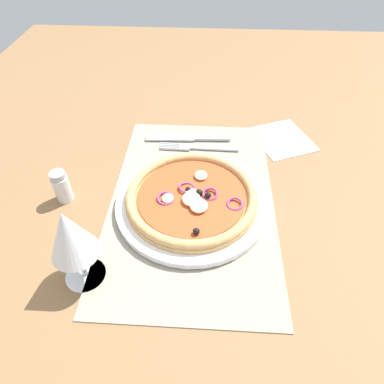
% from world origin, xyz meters
% --- Properties ---
extents(ground_plane, '(1.90, 1.40, 0.02)m').
position_xyz_m(ground_plane, '(0.00, 0.00, -0.01)').
color(ground_plane, olive).
extents(placemat, '(0.51, 0.32, 0.00)m').
position_xyz_m(placemat, '(0.00, 0.00, 0.00)').
color(placemat, gray).
rests_on(placemat, ground_plane).
extents(plate, '(0.29, 0.29, 0.01)m').
position_xyz_m(plate, '(-0.02, -0.00, 0.01)').
color(plate, white).
rests_on(plate, placemat).
extents(pizza, '(0.25, 0.25, 0.03)m').
position_xyz_m(pizza, '(-0.02, -0.00, 0.03)').
color(pizza, tan).
rests_on(pizza, plate).
extents(fork, '(0.02, 0.18, 0.00)m').
position_xyz_m(fork, '(0.16, 0.00, 0.01)').
color(fork, '#B2B5BA').
rests_on(fork, placemat).
extents(knife, '(0.02, 0.20, 0.01)m').
position_xyz_m(knife, '(0.20, 0.02, 0.01)').
color(knife, '#B2B5BA').
rests_on(knife, placemat).
extents(wine_glass, '(0.07, 0.07, 0.15)m').
position_xyz_m(wine_glass, '(-0.18, 0.16, 0.10)').
color(wine_glass, silver).
rests_on(wine_glass, ground_plane).
extents(napkin, '(0.17, 0.17, 0.00)m').
position_xyz_m(napkin, '(0.21, -0.20, 0.00)').
color(napkin, silver).
rests_on(napkin, ground_plane).
extents(pepper_shaker, '(0.03, 0.03, 0.07)m').
position_xyz_m(pepper_shaker, '(-0.01, 0.25, 0.03)').
color(pepper_shaker, silver).
rests_on(pepper_shaker, ground_plane).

